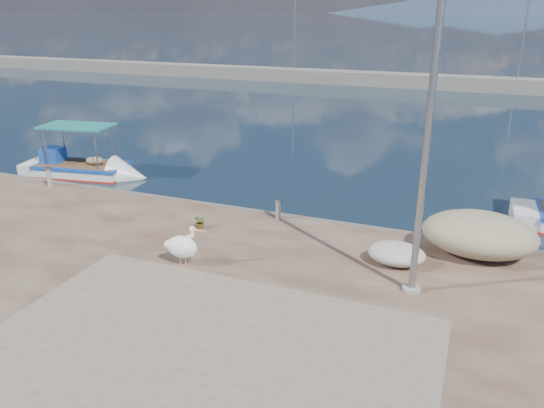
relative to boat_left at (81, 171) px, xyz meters
The scene contains 12 objects.
ground 12.66m from the boat_left, 35.48° to the right, with size 1400.00×1400.00×0.00m, color #162635.
quay_patch 15.33m from the boat_left, 42.46° to the right, with size 9.00×7.00×0.01m, color gray.
breakwater 34.24m from the boat_left, 72.48° to the left, with size 120.00×2.20×7.50m.
mountains 642.89m from the boat_left, 88.69° to the left, with size 370.00×280.00×22.00m.
boat_left is the anchor object (origin of this frame).
pelican 11.23m from the boat_left, 36.32° to the right, with size 1.16×0.72×1.10m.
lamp_post 16.32m from the boat_left, 21.49° to the right, with size 0.44×0.96×7.00m.
bollard_near 10.59m from the boat_left, 15.06° to the right, with size 0.22×0.22×0.67m.
bollard_far 3.05m from the boat_left, 71.22° to the right, with size 0.24×0.24×0.73m.
potted_plant 9.35m from the boat_left, 27.68° to the right, with size 0.37×0.32×0.42m, color #33722D.
net_pile_d 14.94m from the boat_left, 17.67° to the right, with size 1.51×1.13×0.56m, color beige.
net_pile_c 16.52m from the boat_left, 11.01° to the right, with size 3.02×2.16×1.19m, color #C4BA91.
Camera 1 is at (5.50, -10.11, 6.87)m, focal length 35.00 mm.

